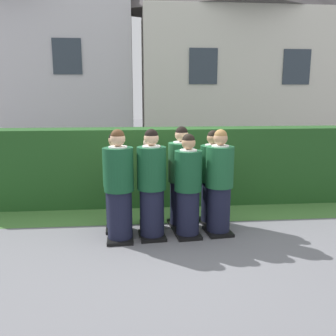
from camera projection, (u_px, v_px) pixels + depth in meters
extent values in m
plane|color=slate|center=(169.00, 236.00, 5.57)|extent=(60.00, 60.00, 0.00)
cylinder|color=black|center=(120.00, 216.00, 5.36)|extent=(0.37, 0.37, 0.78)
cube|color=black|center=(120.00, 238.00, 5.43)|extent=(0.40, 0.49, 0.05)
cylinder|color=#144728|center=(119.00, 169.00, 5.22)|extent=(0.44, 0.44, 0.64)
cylinder|color=white|center=(118.00, 147.00, 5.16)|extent=(0.27, 0.27, 0.03)
cube|color=navy|center=(119.00, 158.00, 5.40)|extent=(0.04, 0.01, 0.28)
sphere|color=tan|center=(118.00, 139.00, 5.13)|extent=(0.22, 0.22, 0.22)
sphere|color=#472D19|center=(118.00, 136.00, 5.12)|extent=(0.20, 0.20, 0.20)
cylinder|color=black|center=(152.00, 213.00, 5.47)|extent=(0.37, 0.37, 0.78)
cube|color=black|center=(152.00, 235.00, 5.55)|extent=(0.43, 0.52, 0.05)
cylinder|color=#144728|center=(152.00, 168.00, 5.33)|extent=(0.44, 0.44, 0.64)
cylinder|color=white|center=(151.00, 147.00, 5.27)|extent=(0.27, 0.27, 0.03)
cube|color=gold|center=(150.00, 157.00, 5.51)|extent=(0.04, 0.02, 0.28)
sphere|color=tan|center=(151.00, 138.00, 5.25)|extent=(0.22, 0.22, 0.22)
sphere|color=black|center=(151.00, 136.00, 5.24)|extent=(0.20, 0.20, 0.20)
cube|color=white|center=(149.00, 171.00, 5.62)|extent=(0.15, 0.02, 0.20)
cylinder|color=black|center=(188.00, 213.00, 5.52)|extent=(0.35, 0.35, 0.74)
cube|color=black|center=(188.00, 234.00, 5.59)|extent=(0.42, 0.50, 0.05)
cylinder|color=#144728|center=(188.00, 171.00, 5.39)|extent=(0.42, 0.42, 0.61)
cylinder|color=white|center=(188.00, 151.00, 5.33)|extent=(0.26, 0.26, 0.03)
cube|color=gold|center=(185.00, 161.00, 5.56)|extent=(0.04, 0.02, 0.27)
sphere|color=tan|center=(189.00, 143.00, 5.31)|extent=(0.21, 0.21, 0.21)
sphere|color=black|center=(189.00, 140.00, 5.30)|extent=(0.19, 0.19, 0.19)
cube|color=white|center=(184.00, 173.00, 5.67)|extent=(0.15, 0.02, 0.20)
cylinder|color=black|center=(218.00, 210.00, 5.64)|extent=(0.37, 0.37, 0.77)
cube|color=black|center=(218.00, 231.00, 5.71)|extent=(0.44, 0.52, 0.05)
cylinder|color=#19512D|center=(220.00, 167.00, 5.50)|extent=(0.43, 0.43, 0.63)
cylinder|color=white|center=(220.00, 146.00, 5.44)|extent=(0.27, 0.27, 0.03)
cube|color=navy|center=(215.00, 157.00, 5.68)|extent=(0.04, 0.02, 0.28)
sphere|color=tan|center=(221.00, 138.00, 5.42)|extent=(0.22, 0.22, 0.22)
sphere|color=olive|center=(221.00, 136.00, 5.41)|extent=(0.20, 0.20, 0.20)
cylinder|color=black|center=(117.00, 208.00, 5.80)|extent=(0.35, 0.35, 0.74)
cube|color=black|center=(118.00, 228.00, 5.86)|extent=(0.39, 0.48, 0.05)
cylinder|color=#19512D|center=(116.00, 167.00, 5.66)|extent=(0.42, 0.42, 0.61)
cylinder|color=white|center=(115.00, 148.00, 5.60)|extent=(0.26, 0.26, 0.03)
cube|color=navy|center=(116.00, 158.00, 5.83)|extent=(0.04, 0.01, 0.27)
sphere|color=tan|center=(115.00, 140.00, 5.58)|extent=(0.21, 0.21, 0.21)
sphere|color=black|center=(115.00, 138.00, 5.57)|extent=(0.19, 0.19, 0.19)
cube|color=white|center=(116.00, 169.00, 5.94)|extent=(0.15, 0.01, 0.20)
cylinder|color=black|center=(150.00, 207.00, 5.90)|extent=(0.34, 0.34, 0.72)
cube|color=black|center=(151.00, 226.00, 5.97)|extent=(0.36, 0.45, 0.05)
cylinder|color=#AD191E|center=(150.00, 168.00, 5.77)|extent=(0.41, 0.41, 0.59)
cylinder|color=white|center=(150.00, 150.00, 5.71)|extent=(0.25, 0.25, 0.03)
cube|color=navy|center=(149.00, 159.00, 5.94)|extent=(0.04, 0.01, 0.26)
sphere|color=beige|center=(150.00, 142.00, 5.69)|extent=(0.20, 0.20, 0.20)
sphere|color=black|center=(150.00, 140.00, 5.69)|extent=(0.19, 0.19, 0.19)
cylinder|color=black|center=(181.00, 204.00, 5.97)|extent=(0.37, 0.37, 0.78)
cube|color=black|center=(181.00, 224.00, 6.05)|extent=(0.45, 0.53, 0.05)
cylinder|color=#1E5B33|center=(181.00, 162.00, 5.84)|extent=(0.44, 0.44, 0.64)
cylinder|color=white|center=(182.00, 143.00, 5.77)|extent=(0.27, 0.27, 0.03)
cube|color=navy|center=(178.00, 153.00, 6.01)|extent=(0.04, 0.02, 0.28)
sphere|color=tan|center=(182.00, 135.00, 5.75)|extent=(0.22, 0.22, 0.22)
sphere|color=black|center=(182.00, 133.00, 5.74)|extent=(0.20, 0.20, 0.20)
cube|color=white|center=(177.00, 165.00, 6.12)|extent=(0.15, 0.03, 0.20)
cylinder|color=black|center=(212.00, 202.00, 6.10)|extent=(0.35, 0.35, 0.74)
cube|color=black|center=(211.00, 221.00, 6.17)|extent=(0.42, 0.50, 0.05)
cylinder|color=#19512D|center=(213.00, 164.00, 5.97)|extent=(0.42, 0.42, 0.61)
cylinder|color=white|center=(213.00, 145.00, 5.91)|extent=(0.26, 0.26, 0.03)
cube|color=navy|center=(209.00, 155.00, 6.14)|extent=(0.04, 0.02, 0.27)
sphere|color=tan|center=(213.00, 138.00, 5.89)|extent=(0.21, 0.21, 0.21)
sphere|color=black|center=(213.00, 136.00, 5.88)|extent=(0.19, 0.19, 0.19)
cube|color=#214C1E|center=(161.00, 166.00, 7.21)|extent=(7.63, 0.70, 1.54)
cube|color=beige|center=(236.00, 87.00, 12.99)|extent=(6.78, 3.21, 5.00)
cube|color=#2D3842|center=(203.00, 66.00, 11.15)|extent=(0.90, 0.04, 1.10)
cube|color=#2D3842|center=(297.00, 67.00, 11.43)|extent=(0.90, 0.04, 1.10)
cube|color=silver|center=(29.00, 80.00, 12.68)|extent=(7.36, 3.11, 5.49)
cube|color=#2D3842|center=(67.00, 56.00, 11.16)|extent=(0.90, 0.04, 1.10)
cube|color=#477A38|center=(164.00, 215.00, 6.58)|extent=(7.63, 0.90, 0.01)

